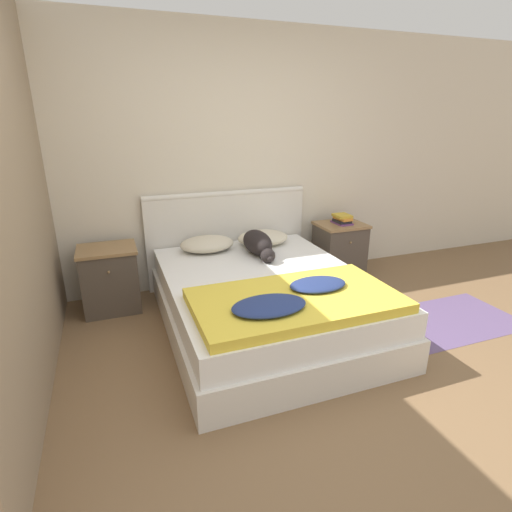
{
  "coord_description": "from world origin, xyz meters",
  "views": [
    {
      "loc": [
        -1.05,
        -1.83,
        1.71
      ],
      "look_at": [
        0.08,
        1.21,
        0.57
      ],
      "focal_mm": 28.0,
      "sensor_mm": 36.0,
      "label": 1
    }
  ],
  "objects_px": {
    "nightstand_right": "(339,250)",
    "pillow_left": "(207,244)",
    "pillow_right": "(263,238)",
    "dog": "(258,244)",
    "book_stack": "(342,219)",
    "bed": "(265,301)",
    "nightstand_left": "(110,279)"
  },
  "relations": [
    {
      "from": "nightstand_right",
      "to": "pillow_left",
      "type": "xyz_separation_m",
      "value": [
        -1.49,
        -0.0,
        0.23
      ]
    },
    {
      "from": "pillow_right",
      "to": "dog",
      "type": "bearing_deg",
      "value": -119.39
    },
    {
      "from": "dog",
      "to": "book_stack",
      "type": "distance_m",
      "value": 1.11
    },
    {
      "from": "pillow_right",
      "to": "book_stack",
      "type": "distance_m",
      "value": 0.93
    },
    {
      "from": "dog",
      "to": "pillow_right",
      "type": "bearing_deg",
      "value": 60.61
    },
    {
      "from": "book_stack",
      "to": "dog",
      "type": "bearing_deg",
      "value": -166.08
    },
    {
      "from": "pillow_left",
      "to": "nightstand_right",
      "type": "bearing_deg",
      "value": 0.16
    },
    {
      "from": "bed",
      "to": "nightstand_right",
      "type": "xyz_separation_m",
      "value": [
        1.21,
        0.79,
        0.07
      ]
    },
    {
      "from": "bed",
      "to": "nightstand_left",
      "type": "xyz_separation_m",
      "value": [
        -1.21,
        0.79,
        0.07
      ]
    },
    {
      "from": "pillow_left",
      "to": "bed",
      "type": "bearing_deg",
      "value": -69.73
    },
    {
      "from": "pillow_left",
      "to": "dog",
      "type": "xyz_separation_m",
      "value": [
        0.43,
        -0.27,
        0.03
      ]
    },
    {
      "from": "bed",
      "to": "pillow_right",
      "type": "height_order",
      "value": "pillow_right"
    },
    {
      "from": "bed",
      "to": "nightstand_left",
      "type": "bearing_deg",
      "value": 146.77
    },
    {
      "from": "bed",
      "to": "book_stack",
      "type": "relative_size",
      "value": 8.95
    },
    {
      "from": "book_stack",
      "to": "bed",
      "type": "bearing_deg",
      "value": -147.11
    },
    {
      "from": "bed",
      "to": "nightstand_right",
      "type": "distance_m",
      "value": 1.44
    },
    {
      "from": "pillow_right",
      "to": "book_stack",
      "type": "height_order",
      "value": "book_stack"
    },
    {
      "from": "pillow_right",
      "to": "book_stack",
      "type": "bearing_deg",
      "value": -0.12
    },
    {
      "from": "bed",
      "to": "book_stack",
      "type": "height_order",
      "value": "book_stack"
    },
    {
      "from": "nightstand_right",
      "to": "pillow_right",
      "type": "height_order",
      "value": "pillow_right"
    },
    {
      "from": "bed",
      "to": "book_stack",
      "type": "xyz_separation_m",
      "value": [
        1.21,
        0.78,
        0.42
      ]
    },
    {
      "from": "nightstand_left",
      "to": "pillow_right",
      "type": "xyz_separation_m",
      "value": [
        1.49,
        -0.0,
        0.23
      ]
    },
    {
      "from": "nightstand_right",
      "to": "book_stack",
      "type": "relative_size",
      "value": 2.6
    },
    {
      "from": "pillow_left",
      "to": "dog",
      "type": "relative_size",
      "value": 0.79
    },
    {
      "from": "nightstand_left",
      "to": "pillow_left",
      "type": "bearing_deg",
      "value": -0.26
    },
    {
      "from": "nightstand_right",
      "to": "bed",
      "type": "bearing_deg",
      "value": -146.77
    },
    {
      "from": "pillow_right",
      "to": "nightstand_left",
      "type": "bearing_deg",
      "value": 179.84
    },
    {
      "from": "nightstand_left",
      "to": "nightstand_right",
      "type": "distance_m",
      "value": 2.41
    },
    {
      "from": "bed",
      "to": "nightstand_right",
      "type": "relative_size",
      "value": 3.44
    },
    {
      "from": "nightstand_right",
      "to": "nightstand_left",
      "type": "bearing_deg",
      "value": 180.0
    },
    {
      "from": "nightstand_left",
      "to": "dog",
      "type": "relative_size",
      "value": 0.91
    },
    {
      "from": "nightstand_left",
      "to": "pillow_right",
      "type": "distance_m",
      "value": 1.51
    }
  ]
}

